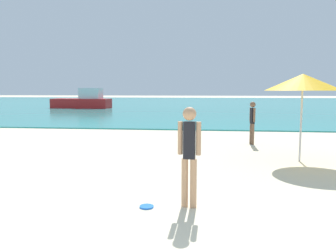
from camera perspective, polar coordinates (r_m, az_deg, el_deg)
The scene contains 6 objects.
water at distance 45.20m, azimuth 5.31°, elevation 3.93°, with size 160.00×60.00×0.06m, color teal.
person_standing at distance 5.25m, azimuth 3.69°, elevation -4.30°, with size 0.37×0.21×1.61m.
frisbee at distance 5.47m, azimuth -3.71°, elevation -13.71°, with size 0.23×0.23×0.03m, color blue.
person_distant at distance 11.68m, azimuth 14.34°, elevation 0.97°, with size 0.20×0.32×1.47m.
boat_near at distance 33.90m, azimuth -14.40°, elevation 4.18°, with size 5.89×2.23×1.96m.
beach_umbrella at distance 9.23m, azimuth 22.24°, elevation 7.00°, with size 1.90×1.90×2.29m.
Camera 1 is at (1.02, -2.04, 1.88)m, focal length 35.33 mm.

